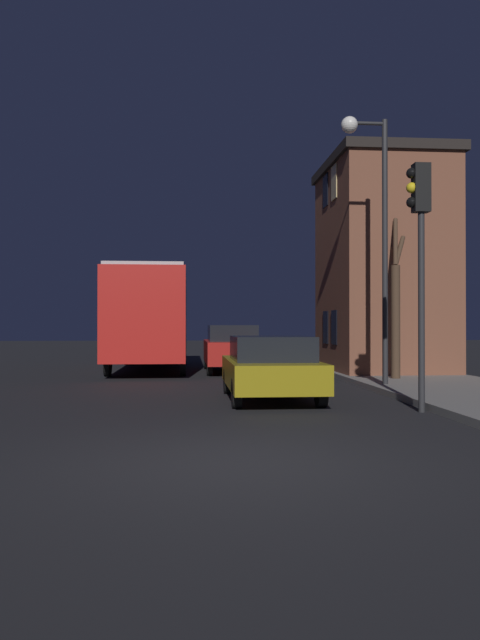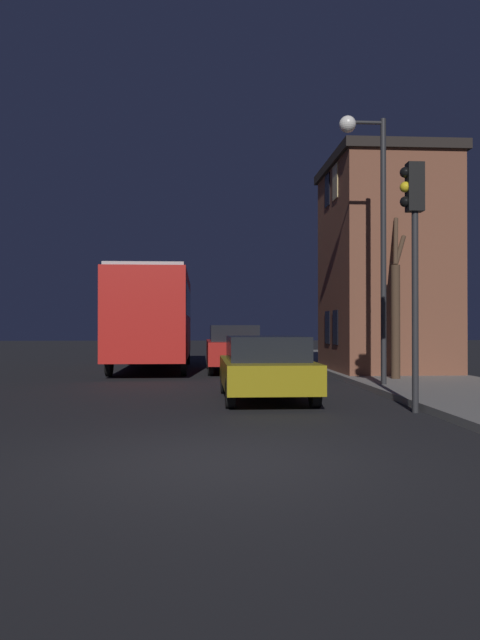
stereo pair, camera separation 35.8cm
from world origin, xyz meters
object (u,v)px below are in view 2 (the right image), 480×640
at_px(bare_tree, 396,304).
at_px(car_mid_lane, 233,347).
at_px(bus, 154,312).
at_px(streetlamp, 370,203).
at_px(traffic_light, 413,234).
at_px(car_near_lane, 266,367).

bearing_deg(bare_tree, car_mid_lane, 133.65).
distance_m(bare_tree, bus, 9.26).
xyz_separation_m(streetlamp, bare_tree, (1.18, 1.69, -2.46)).
xyz_separation_m(streetlamp, traffic_light, (-0.32, -4.03, -1.37)).
height_order(bare_tree, bus, bare_tree).
height_order(bus, car_mid_lane, bus).
bearing_deg(car_mid_lane, bus, 152.57).
xyz_separation_m(bare_tree, car_mid_lane, (-4.27, 4.48, -1.35)).
bearing_deg(bus, car_near_lane, -72.14).
height_order(streetlamp, bare_tree, streetlamp).
bearing_deg(traffic_light, bare_tree, 75.28).
xyz_separation_m(traffic_light, bus, (-5.60, 11.67, -1.20)).
height_order(traffic_light, bus, traffic_light).
height_order(traffic_light, car_near_lane, traffic_light).
bearing_deg(bus, traffic_light, -64.38).
relative_size(bus, car_near_lane, 2.27).
distance_m(bare_tree, car_mid_lane, 6.33).
bearing_deg(car_mid_lane, bare_tree, -46.35).
distance_m(traffic_light, bare_tree, 6.01).
distance_m(streetlamp, car_near_lane, 5.23).
height_order(bare_tree, car_near_lane, bare_tree).
distance_m(traffic_light, car_mid_lane, 10.84).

